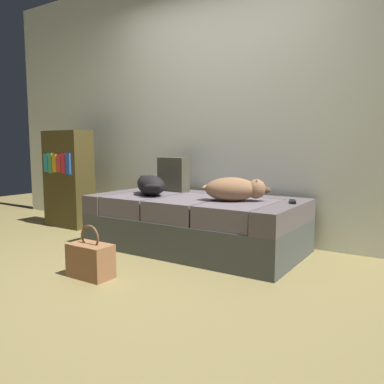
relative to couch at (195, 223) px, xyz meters
name	(u,v)px	position (x,y,z in m)	size (l,w,h in m)	color
ground_plane	(121,278)	(0.00, -0.97, -0.23)	(10.00, 10.00, 0.00)	olive
back_wall	(228,98)	(0.00, 0.61, 1.17)	(6.40, 0.10, 2.80)	silver
couch	(195,223)	(0.00, 0.00, 0.00)	(1.88, 0.96, 0.47)	#454A47
dog_dark	(150,185)	(-0.43, -0.10, 0.33)	(0.50, 0.42, 0.19)	black
dog_tan	(235,189)	(0.42, -0.04, 0.34)	(0.55, 0.41, 0.20)	#8A6242
tv_remote	(293,202)	(0.86, 0.11, 0.25)	(0.04, 0.15, 0.02)	black
throw_pillow	(173,174)	(-0.44, 0.28, 0.41)	(0.34, 0.12, 0.34)	#494635
handbag	(91,260)	(-0.20, -1.06, -0.11)	(0.32, 0.18, 0.38)	#90603C
bookshelf	(69,179)	(-1.76, 0.05, 0.32)	(0.56, 0.30, 1.10)	#463C1B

